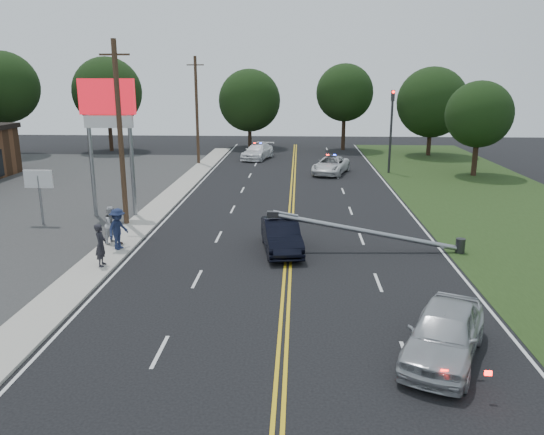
# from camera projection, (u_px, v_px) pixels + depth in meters

# --- Properties ---
(ground) EXTENTS (120.00, 120.00, 0.00)m
(ground) POSITION_uv_depth(u_px,v_px,m) (284.00, 325.00, 17.75)
(ground) COLOR black
(ground) RESTS_ON ground
(sidewalk) EXTENTS (1.80, 70.00, 0.12)m
(sidewalk) POSITION_uv_depth(u_px,v_px,m) (130.00, 235.00, 27.81)
(sidewalk) COLOR #ABA69A
(sidewalk) RESTS_ON ground
(centerline_yellow) EXTENTS (0.36, 80.00, 0.00)m
(centerline_yellow) POSITION_uv_depth(u_px,v_px,m) (290.00, 238.00, 27.41)
(centerline_yellow) COLOR gold
(centerline_yellow) RESTS_ON ground
(pylon_sign) EXTENTS (3.20, 0.35, 8.00)m
(pylon_sign) POSITION_uv_depth(u_px,v_px,m) (108.00, 115.00, 30.26)
(pylon_sign) COLOR gray
(pylon_sign) RESTS_ON ground
(small_sign) EXTENTS (1.60, 0.14, 3.10)m
(small_sign) POSITION_uv_depth(u_px,v_px,m) (39.00, 184.00, 29.43)
(small_sign) COLOR gray
(small_sign) RESTS_ON ground
(traffic_signal) EXTENTS (0.28, 0.41, 7.05)m
(traffic_signal) POSITION_uv_depth(u_px,v_px,m) (391.00, 124.00, 45.25)
(traffic_signal) COLOR #2D2D30
(traffic_signal) RESTS_ON ground
(fallen_streetlight) EXTENTS (9.36, 0.44, 1.91)m
(fallen_streetlight) POSITION_uv_depth(u_px,v_px,m) (377.00, 233.00, 25.04)
(fallen_streetlight) COLOR #2D2D30
(fallen_streetlight) RESTS_ON ground
(utility_pole_mid) EXTENTS (1.60, 0.28, 10.00)m
(utility_pole_mid) POSITION_uv_depth(u_px,v_px,m) (120.00, 134.00, 28.50)
(utility_pole_mid) COLOR #382619
(utility_pole_mid) RESTS_ON ground
(utility_pole_far) EXTENTS (1.60, 0.28, 10.00)m
(utility_pole_far) POSITION_uv_depth(u_px,v_px,m) (197.00, 110.00, 49.75)
(utility_pole_far) COLOR #382619
(utility_pole_far) RESTS_ON ground
(tree_4) EXTENTS (7.40, 7.40, 10.82)m
(tree_4) POSITION_uv_depth(u_px,v_px,m) (3.00, 87.00, 55.40)
(tree_4) COLOR black
(tree_4) RESTS_ON ground
(tree_5) EXTENTS (7.58, 7.58, 10.35)m
(tree_5) POSITION_uv_depth(u_px,v_px,m) (107.00, 92.00, 58.74)
(tree_5) COLOR black
(tree_5) RESTS_ON ground
(tree_6) EXTENTS (7.22, 7.22, 9.11)m
(tree_6) POSITION_uv_depth(u_px,v_px,m) (249.00, 101.00, 61.96)
(tree_6) COLOR black
(tree_6) RESTS_ON ground
(tree_7) EXTENTS (6.42, 6.42, 9.65)m
(tree_7) POSITION_uv_depth(u_px,v_px,m) (345.00, 93.00, 59.65)
(tree_7) COLOR black
(tree_7) RESTS_ON ground
(tree_8) EXTENTS (7.31, 7.31, 9.22)m
(tree_8) POSITION_uv_depth(u_px,v_px,m) (432.00, 102.00, 55.51)
(tree_8) COLOR black
(tree_8) RESTS_ON ground
(tree_9) EXTENTS (5.47, 5.47, 7.86)m
(tree_9) POSITION_uv_depth(u_px,v_px,m) (479.00, 114.00, 43.75)
(tree_9) COLOR black
(tree_9) RESTS_ON ground
(crashed_sedan) EXTENTS (2.29, 4.79, 1.51)m
(crashed_sedan) POSITION_uv_depth(u_px,v_px,m) (281.00, 236.00, 25.19)
(crashed_sedan) COLOR black
(crashed_sedan) RESTS_ON ground
(waiting_sedan) EXTENTS (3.70, 5.11, 1.62)m
(waiting_sedan) POSITION_uv_depth(u_px,v_px,m) (444.00, 333.00, 15.44)
(waiting_sedan) COLOR #ADB0B5
(waiting_sedan) RESTS_ON ground
(emergency_a) EXTENTS (3.82, 5.72, 1.46)m
(emergency_a) POSITION_uv_depth(u_px,v_px,m) (331.00, 165.00, 45.70)
(emergency_a) COLOR silver
(emergency_a) RESTS_ON ground
(emergency_b) EXTENTS (3.50, 5.74, 1.55)m
(emergency_b) POSITION_uv_depth(u_px,v_px,m) (258.00, 152.00, 53.94)
(emergency_b) COLOR white
(emergency_b) RESTS_ON ground
(bystander_a) EXTENTS (0.50, 0.72, 1.88)m
(bystander_a) POSITION_uv_depth(u_px,v_px,m) (101.00, 245.00, 22.80)
(bystander_a) COLOR #232128
(bystander_a) RESTS_ON sidewalk
(bystander_b) EXTENTS (0.94, 1.07, 1.85)m
(bystander_b) POSITION_uv_depth(u_px,v_px,m) (112.00, 225.00, 26.00)
(bystander_b) COLOR #BABABF
(bystander_b) RESTS_ON sidewalk
(bystander_c) EXTENTS (1.11, 1.45, 1.98)m
(bystander_c) POSITION_uv_depth(u_px,v_px,m) (118.00, 229.00, 25.05)
(bystander_c) COLOR #1C2546
(bystander_c) RESTS_ON sidewalk
(bystander_d) EXTENTS (0.66, 0.99, 1.56)m
(bystander_d) POSITION_uv_depth(u_px,v_px,m) (117.00, 229.00, 25.72)
(bystander_d) COLOR #5D4E4A
(bystander_d) RESTS_ON sidewalk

